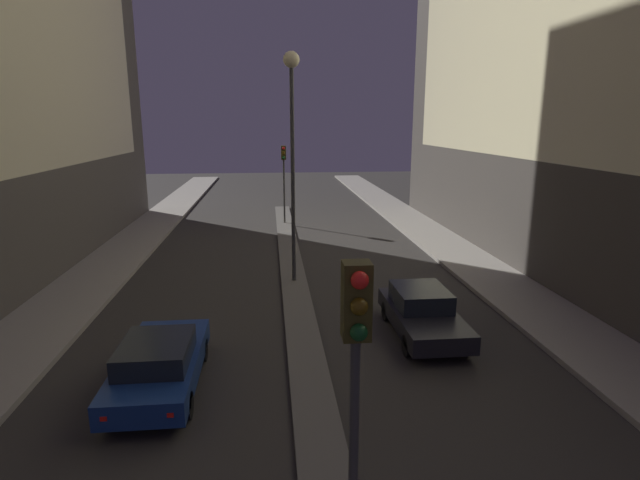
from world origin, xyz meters
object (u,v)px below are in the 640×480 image
Objects in this scene: car_left_lane at (159,363)px; car_right_lane at (422,312)px; street_lamp at (292,116)px; traffic_light_mid at (284,167)px; traffic_light_near at (355,376)px.

car_right_lane is (7.62, 2.67, 0.01)m from car_left_lane.
street_lamp is 1.98× the size of car_left_lane.
traffic_light_mid reaches higher than car_left_lane.
street_lamp is at bearing 65.28° from car_left_lane.
traffic_light_mid is (0.00, 27.35, 0.00)m from traffic_light_near.
car_left_lane is at bearing -114.72° from street_lamp.
street_lamp is 9.14m from car_right_lane.
street_lamp reaches higher than traffic_light_mid.
traffic_light_near is 27.35m from traffic_light_mid.
traffic_light_mid is 0.55× the size of street_lamp.
traffic_light_mid is 1.09× the size of car_left_lane.
street_lamp is 2.06× the size of car_right_lane.
car_right_lane is at bearing -55.81° from street_lamp.
car_left_lane is (-3.81, 6.68, -3.06)m from traffic_light_near.
street_lamp reaches higher than traffic_light_near.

